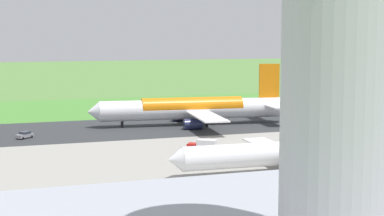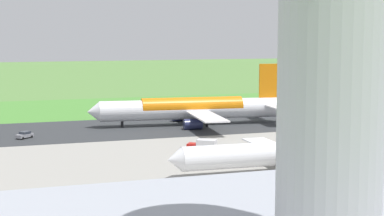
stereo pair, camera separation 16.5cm
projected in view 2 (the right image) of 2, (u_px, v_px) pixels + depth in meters
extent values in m
plane|color=#547F3D|center=(220.00, 124.00, 164.15)|extent=(800.00, 800.00, 0.00)
cube|color=#2D3033|center=(220.00, 124.00, 164.15)|extent=(600.00, 35.41, 0.06)
cube|color=gray|center=(335.00, 167.00, 110.70)|extent=(440.00, 110.00, 0.05)
cube|color=#478534|center=(180.00, 109.00, 197.08)|extent=(600.00, 80.00, 0.04)
cylinder|color=white|center=(192.00, 109.00, 161.19)|extent=(48.28, 10.18, 5.20)
cone|color=white|center=(93.00, 112.00, 155.63)|extent=(3.50, 5.23, 4.94)
cone|color=white|center=(283.00, 104.00, 166.61)|extent=(3.94, 4.76, 4.42)
cube|color=orange|center=(269.00, 81.00, 164.96)|extent=(5.62, 1.08, 9.00)
cube|color=white|center=(276.00, 106.00, 160.37)|extent=(4.92, 9.37, 0.36)
cube|color=white|center=(262.00, 102.00, 171.03)|extent=(4.92, 9.37, 0.36)
cube|color=white|center=(206.00, 116.00, 150.80)|extent=(8.26, 22.51, 0.35)
cube|color=white|center=(187.00, 106.00, 172.11)|extent=(8.26, 22.51, 0.35)
cylinder|color=#23284C|center=(193.00, 124.00, 153.94)|extent=(4.77, 3.25, 2.80)
cylinder|color=#23284C|center=(181.00, 117.00, 168.47)|extent=(4.77, 3.25, 2.80)
cylinder|color=black|center=(122.00, 121.00, 157.51)|extent=(0.70, 0.70, 3.42)
cylinder|color=black|center=(207.00, 120.00, 158.26)|extent=(0.70, 0.70, 3.42)
cylinder|color=black|center=(200.00, 116.00, 166.01)|extent=(0.70, 0.70, 3.42)
cylinder|color=orange|center=(192.00, 107.00, 161.13)|extent=(26.80, 7.95, 5.23)
cylinder|color=white|center=(287.00, 153.00, 106.38)|extent=(37.89, 5.29, 4.09)
cone|color=white|center=(174.00, 160.00, 100.60)|extent=(2.48, 3.96, 3.89)
cube|color=#591E8C|center=(373.00, 117.00, 110.51)|extent=(4.42, 0.53, 7.08)
cube|color=white|center=(315.00, 164.00, 98.42)|extent=(5.27, 17.45, 0.28)
cube|color=white|center=(271.00, 146.00, 114.87)|extent=(5.27, 17.45, 0.28)
cylinder|color=black|center=(287.00, 168.00, 106.70)|extent=(0.63, 0.63, 1.26)
cylinder|color=#B2B2B7|center=(332.00, 43.00, 25.12)|extent=(4.40, 4.40, 18.00)
cube|color=#B21914|center=(193.00, 147.00, 124.65)|extent=(3.07, 3.07, 1.30)
cube|color=silver|center=(207.00, 145.00, 123.80)|extent=(4.43, 4.08, 2.20)
cylinder|color=black|center=(192.00, 151.00, 123.78)|extent=(0.91, 0.77, 0.90)
cylinder|color=black|center=(195.00, 149.00, 125.68)|extent=(0.91, 0.77, 0.90)
cylinder|color=black|center=(208.00, 152.00, 122.81)|extent=(0.91, 0.77, 0.90)
cylinder|color=black|center=(211.00, 150.00, 124.71)|extent=(0.91, 0.77, 0.90)
cube|color=gray|center=(288.00, 113.00, 180.92)|extent=(4.37, 4.08, 0.75)
cube|color=#2D333D|center=(287.00, 111.00, 180.67)|extent=(2.78, 2.72, 0.55)
cylinder|color=black|center=(287.00, 114.00, 182.59)|extent=(0.63, 0.58, 0.64)
cylinder|color=black|center=(292.00, 114.00, 181.71)|extent=(0.63, 0.58, 0.64)
cylinder|color=black|center=(283.00, 115.00, 180.21)|extent=(0.63, 0.58, 0.64)
cylinder|color=black|center=(289.00, 115.00, 179.33)|extent=(0.63, 0.58, 0.64)
cube|color=gray|center=(372.00, 117.00, 169.67)|extent=(2.60, 2.60, 1.30)
cube|color=silver|center=(368.00, 114.00, 172.37)|extent=(3.02, 4.18, 2.20)
cylinder|color=black|center=(376.00, 119.00, 169.87)|extent=(0.47, 0.94, 0.90)
cylinder|color=black|center=(369.00, 119.00, 169.62)|extent=(0.47, 0.94, 0.90)
cylinder|color=black|center=(371.00, 117.00, 173.22)|extent=(0.47, 0.94, 0.90)
cylinder|color=black|center=(364.00, 118.00, 172.97)|extent=(0.47, 0.94, 0.90)
cube|color=gray|center=(24.00, 136.00, 140.64)|extent=(4.29, 4.19, 0.75)
cube|color=#2D333D|center=(25.00, 133.00, 140.74)|extent=(2.77, 2.75, 0.55)
cylinder|color=black|center=(23.00, 138.00, 139.06)|extent=(0.62, 0.60, 0.64)
cylinder|color=black|center=(17.00, 138.00, 139.85)|extent=(0.62, 0.60, 0.64)
cylinder|color=black|center=(32.00, 137.00, 141.52)|extent=(0.62, 0.60, 0.64)
cylinder|color=black|center=(26.00, 136.00, 142.31)|extent=(0.62, 0.60, 0.64)
cylinder|color=slate|center=(189.00, 104.00, 200.50)|extent=(0.10, 0.10, 2.34)
cube|color=red|center=(189.00, 99.00, 200.34)|extent=(0.60, 0.04, 0.60)
cone|color=orange|center=(166.00, 107.00, 198.64)|extent=(0.40, 0.40, 0.55)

